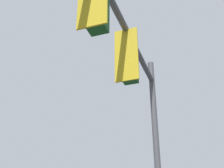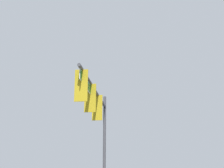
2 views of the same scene
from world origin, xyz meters
The scene contains 1 object.
signal_pole_near centered at (-5.18, -7.80, 5.09)m, with size 6.85×0.67×6.69m.
Camera 1 is at (-0.44, -6.40, 1.72)m, focal length 50.00 mm.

